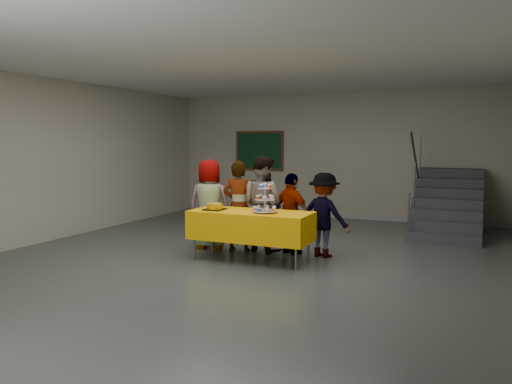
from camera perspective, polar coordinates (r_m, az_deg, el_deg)
room_shell at (r=7.48m, az=-1.51°, el=8.02°), size 10.00×10.04×3.02m
bake_table at (r=7.70m, az=-0.60°, el=-3.80°), size 1.88×0.78×0.77m
cupcake_stand at (r=7.49m, az=1.04°, el=-1.14°), size 0.38×0.38×0.44m
bear_cake at (r=7.85m, az=-4.74°, el=-1.62°), size 0.32×0.36×0.12m
schoolchild_a at (r=8.61m, az=-5.34°, el=-1.37°), size 0.82×0.61×1.54m
schoolchild_b at (r=8.37m, az=-2.00°, el=-1.59°), size 0.60×0.43×1.53m
schoolchild_c at (r=8.34m, az=0.77°, el=-1.36°), size 0.94×0.84×1.60m
schoolchild_d at (r=8.14m, az=4.07°, el=-2.51°), size 0.84×0.62×1.33m
schoolchild_e at (r=8.02m, az=7.78°, el=-2.61°), size 0.97×0.71×1.35m
staircase at (r=10.96m, az=21.07°, el=-1.67°), size 1.30×2.40×2.04m
noticeboard at (r=12.76m, az=0.38°, el=4.73°), size 1.30×0.05×1.00m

